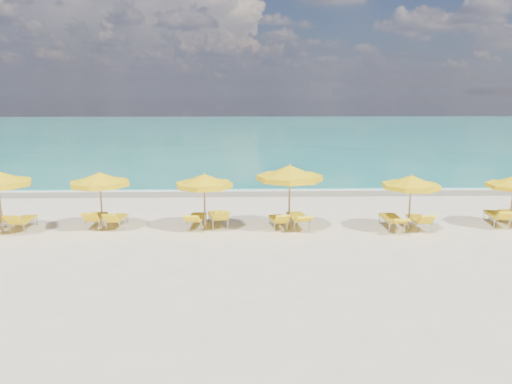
{
  "coord_description": "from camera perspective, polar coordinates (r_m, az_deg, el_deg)",
  "views": [
    {
      "loc": [
        -0.56,
        -18.78,
        5.29
      ],
      "look_at": [
        0.0,
        1.5,
        1.2
      ],
      "focal_mm": 35.0,
      "sensor_mm": 36.0,
      "label": 1
    }
  ],
  "objects": [
    {
      "name": "umbrella_2",
      "position": [
        19.24,
        -5.95,
        1.25
      ],
      "size": [
        2.54,
        2.54,
        2.25
      ],
      "rotation": [
        0.0,
        0.0,
        -0.15
      ],
      "color": "#9E7B4F",
      "rests_on": "ground"
    },
    {
      "name": "lounger_0_right",
      "position": [
        21.51,
        -25.07,
        -3.33
      ],
      "size": [
        0.62,
        1.78,
        0.83
      ],
      "rotation": [
        0.0,
        0.0,
        -0.0
      ],
      "color": "#A5A8AD",
      "rests_on": "ground"
    },
    {
      "name": "lounger_3_left",
      "position": [
        19.75,
        2.53,
        -3.54
      ],
      "size": [
        0.75,
        1.69,
        0.76
      ],
      "rotation": [
        0.0,
        0.0,
        0.13
      ],
      "color": "#A5A8AD",
      "rests_on": "ground"
    },
    {
      "name": "lounger_3_right",
      "position": [
        19.88,
        4.83,
        -3.37
      ],
      "size": [
        0.89,
        2.08,
        0.77
      ],
      "rotation": [
        0.0,
        0.0,
        0.12
      ],
      "color": "#A5A8AD",
      "rests_on": "ground"
    },
    {
      "name": "lounger_4_left",
      "position": [
        20.32,
        15.28,
        -3.42
      ],
      "size": [
        0.69,
        2.05,
        0.73
      ],
      "rotation": [
        0.0,
        0.0,
        0.01
      ],
      "color": "#A5A8AD",
      "rests_on": "ground"
    },
    {
      "name": "foam_line",
      "position": [
        27.5,
        -0.38,
        0.31
      ],
      "size": [
        120.0,
        1.2,
        0.03
      ],
      "primitive_type": "cube",
      "color": "white",
      "rests_on": "ground"
    },
    {
      "name": "lounger_1_left",
      "position": [
        20.93,
        -17.78,
        -3.17
      ],
      "size": [
        0.65,
        1.81,
        0.84
      ],
      "rotation": [
        0.0,
        0.0,
        0.02
      ],
      "color": "#A5A8AD",
      "rests_on": "ground"
    },
    {
      "name": "wet_sand_band",
      "position": [
        26.72,
        -0.35,
        -0.02
      ],
      "size": [
        120.0,
        2.6,
        0.01
      ],
      "primitive_type": "cube",
      "color": "tan",
      "rests_on": "ground"
    },
    {
      "name": "whitecap_far",
      "position": [
        43.95,
        9.69,
        4.32
      ],
      "size": [
        18.0,
        0.3,
        0.05
      ],
      "primitive_type": "cube",
      "color": "white",
      "rests_on": "ground"
    },
    {
      "name": "lounger_5_left",
      "position": [
        22.4,
        25.81,
        -2.81
      ],
      "size": [
        0.9,
        1.98,
        0.83
      ],
      "rotation": [
        0.0,
        0.0,
        -0.15
      ],
      "color": "#A5A8AD",
      "rests_on": "ground"
    },
    {
      "name": "ground_plane",
      "position": [
        19.52,
        0.12,
        -4.33
      ],
      "size": [
        120.0,
        120.0,
        0.0
      ],
      "primitive_type": "plane",
      "color": "beige"
    },
    {
      "name": "lounger_1_right",
      "position": [
        20.6,
        -15.6,
        -3.3
      ],
      "size": [
        0.65,
        1.71,
        0.79
      ],
      "rotation": [
        0.0,
        0.0,
        -0.05
      ],
      "color": "#A5A8AD",
      "rests_on": "ground"
    },
    {
      "name": "whitecap_near",
      "position": [
        36.58,
        -10.13,
        2.9
      ],
      "size": [
        14.0,
        0.36,
        0.05
      ],
      "primitive_type": "cube",
      "color": "white",
      "rests_on": "ground"
    },
    {
      "name": "ocean",
      "position": [
        67.0,
        -1.1,
        6.87
      ],
      "size": [
        120.0,
        80.0,
        0.3
      ],
      "primitive_type": "cube",
      "color": "#167E6E",
      "rests_on": "ground"
    },
    {
      "name": "umbrella_4",
      "position": [
        19.84,
        17.31,
        1.06
      ],
      "size": [
        2.75,
        2.75,
        2.24
      ],
      "rotation": [
        0.0,
        0.0,
        0.29
      ],
      "color": "#9E7B4F",
      "rests_on": "ground"
    },
    {
      "name": "umbrella_3",
      "position": [
        19.16,
        3.88,
        2.13
      ],
      "size": [
        2.78,
        2.78,
        2.6
      ],
      "rotation": [
        0.0,
        0.0,
        -0.09
      ],
      "color": "#9E7B4F",
      "rests_on": "ground"
    },
    {
      "name": "umbrella_1",
      "position": [
        20.0,
        -17.43,
        1.35
      ],
      "size": [
        2.42,
        2.42,
        2.32
      ],
      "rotation": [
        0.0,
        0.0,
        -0.05
      ],
      "color": "#9E7B4F",
      "rests_on": "ground"
    },
    {
      "name": "lounger_2_left",
      "position": [
        19.97,
        -6.83,
        -3.38
      ],
      "size": [
        0.79,
        1.92,
        0.77
      ],
      "rotation": [
        0.0,
        0.0,
        -0.1
      ],
      "color": "#A5A8AD",
      "rests_on": "ground"
    },
    {
      "name": "lounger_4_right",
      "position": [
        20.67,
        18.1,
        -3.38
      ],
      "size": [
        0.62,
        1.77,
        0.8
      ],
      "rotation": [
        0.0,
        0.0,
        0.01
      ],
      "color": "#A5A8AD",
      "rests_on": "ground"
    },
    {
      "name": "lounger_2_right",
      "position": [
        20.09,
        -4.36,
        -3.2
      ],
      "size": [
        0.99,
        2.0,
        0.89
      ],
      "rotation": [
        0.0,
        0.0,
        0.19
      ],
      "color": "#A5A8AD",
      "rests_on": "ground"
    }
  ]
}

